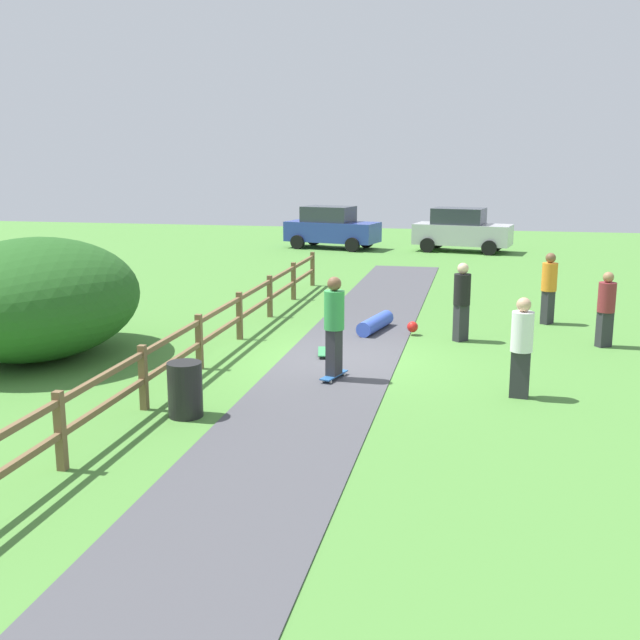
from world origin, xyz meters
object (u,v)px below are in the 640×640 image
(skateboard_loose, at_px, (323,352))
(bystander_orange, at_px, (549,285))
(bush_large, at_px, (36,298))
(skater_fallen, at_px, (378,324))
(skater_riding, at_px, (334,322))
(parked_car_blue, at_px, (331,227))
(parked_car_silver, at_px, (462,230))
(bystander_black, at_px, (462,298))
(trash_bin, at_px, (185,389))
(bystander_maroon, at_px, (606,306))
(bystander_white, at_px, (522,343))

(skateboard_loose, xyz_separation_m, bystander_orange, (4.87, 4.30, 0.91))
(bush_large, distance_m, skater_fallen, 7.73)
(skater_riding, relative_size, parked_car_blue, 0.44)
(parked_car_silver, relative_size, parked_car_blue, 0.99)
(bystander_black, bearing_deg, skater_riding, -121.27)
(skater_fallen, distance_m, bystander_black, 2.18)
(trash_bin, bearing_deg, bystander_black, 56.04)
(bush_large, height_order, skater_riding, bush_large)
(skateboard_loose, distance_m, parked_car_silver, 19.33)
(bystander_maroon, relative_size, bystander_black, 0.93)
(skater_riding, relative_size, bystander_white, 1.10)
(skater_fallen, xyz_separation_m, parked_car_silver, (1.44, 16.67, 0.76))
(bystander_maroon, bearing_deg, bush_large, -163.95)
(bush_large, xyz_separation_m, skater_riding, (6.38, -0.41, -0.14))
(bystander_white, relative_size, bystander_black, 0.99)
(skater_fallen, bearing_deg, bystander_orange, 24.01)
(bystander_white, bearing_deg, skater_riding, 173.42)
(bystander_maroon, bearing_deg, bystander_orange, 115.17)
(bush_large, bearing_deg, skateboard_loose, 12.52)
(skateboard_loose, relative_size, parked_car_blue, 0.18)
(bush_large, bearing_deg, bystander_black, 20.79)
(skater_riding, height_order, skateboard_loose, skater_riding)
(skater_fallen, bearing_deg, bystander_white, -55.93)
(skater_fallen, height_order, bystander_black, bystander_black)
(bystander_orange, bearing_deg, bush_large, -152.37)
(bush_large, relative_size, skateboard_loose, 5.91)
(bystander_maroon, xyz_separation_m, parked_car_silver, (-3.64, 17.09, 0.04))
(skater_fallen, height_order, parked_car_blue, parked_car_blue)
(trash_bin, relative_size, parked_car_blue, 0.20)
(parked_car_blue, bearing_deg, skater_riding, -78.69)
(bush_large, xyz_separation_m, bystander_orange, (10.69, 5.60, -0.26))
(bystander_white, bearing_deg, skater_fallen, 124.07)
(parked_car_silver, distance_m, parked_car_blue, 5.88)
(skater_fallen, relative_size, bystander_orange, 0.93)
(bystander_white, relative_size, parked_car_silver, 0.40)
(bush_large, distance_m, skateboard_loose, 6.07)
(skateboard_loose, relative_size, bystander_black, 0.46)
(skater_riding, distance_m, bystander_black, 4.30)
(bush_large, xyz_separation_m, parked_car_silver, (8.09, 20.47, -0.29))
(skater_riding, height_order, parked_car_blue, skater_riding)
(trash_bin, height_order, parked_car_blue, parked_car_blue)
(bystander_maroon, bearing_deg, skateboard_loose, -160.60)
(bystander_white, bearing_deg, bystander_black, 105.63)
(bystander_maroon, height_order, parked_car_silver, parked_car_silver)
(parked_car_silver, bearing_deg, skater_fallen, -94.94)
(skater_riding, bearing_deg, trash_bin, -127.59)
(trash_bin, xyz_separation_m, bystander_black, (4.18, 6.21, 0.54))
(bush_large, relative_size, bystander_maroon, 2.91)
(bystander_white, bearing_deg, trash_bin, -158.02)
(skateboard_loose, relative_size, parked_car_silver, 0.19)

